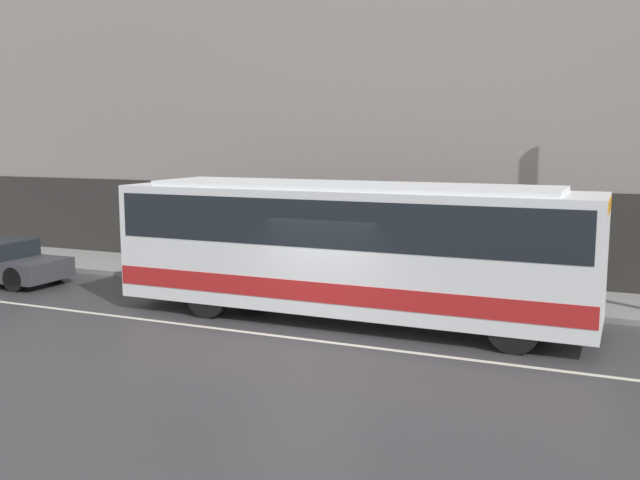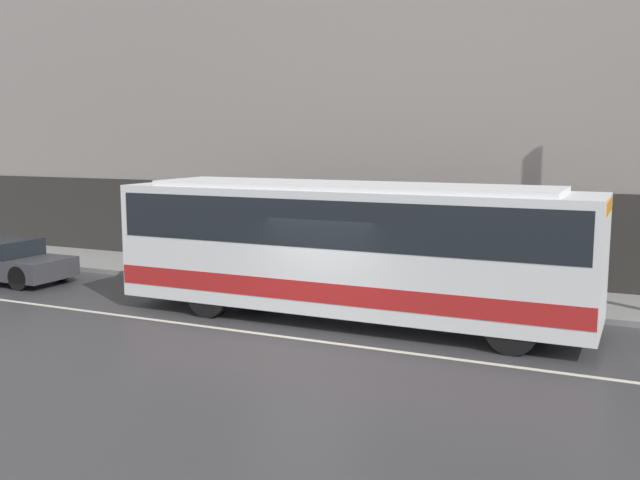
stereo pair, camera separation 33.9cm
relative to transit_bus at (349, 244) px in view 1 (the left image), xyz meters
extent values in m
plane|color=#38383A|center=(-0.17, -1.89, -1.82)|extent=(60.00, 60.00, 0.00)
cube|color=gray|center=(-0.17, 3.65, -1.74)|extent=(60.00, 3.08, 0.15)
cube|color=gray|center=(-0.17, 5.34, 4.56)|extent=(60.00, 0.30, 12.77)
cube|color=#2D2B28|center=(-0.17, 5.17, -0.42)|extent=(60.00, 0.06, 2.80)
cube|color=beige|center=(-0.17, -1.89, -1.81)|extent=(54.00, 0.14, 0.01)
cube|color=white|center=(-0.01, 0.00, -0.09)|extent=(11.13, 2.53, 2.76)
cube|color=#B21E1E|center=(-0.01, 0.00, -0.92)|extent=(11.07, 2.55, 0.45)
cube|color=black|center=(-0.01, 0.00, 0.59)|extent=(10.79, 2.55, 1.05)
cube|color=orange|center=(5.51, 0.00, 1.10)|extent=(0.12, 1.90, 0.28)
cube|color=white|center=(-0.01, 0.00, 1.35)|extent=(9.46, 2.15, 0.12)
cylinder|color=black|center=(3.96, -1.10, -1.30)|extent=(1.04, 0.28, 1.04)
cylinder|color=black|center=(3.96, 1.10, -1.30)|extent=(1.04, 0.28, 1.04)
cylinder|color=black|center=(-3.17, -1.10, -1.30)|extent=(1.04, 0.28, 1.04)
cylinder|color=black|center=(-3.17, 1.10, -1.30)|extent=(1.04, 0.28, 1.04)
cylinder|color=black|center=(-9.72, -0.79, -1.47)|extent=(0.70, 0.20, 0.70)
cylinder|color=black|center=(-9.72, 0.79, -1.47)|extent=(0.70, 0.20, 0.70)
camera|label=1|loc=(5.96, -15.23, 2.41)|focal=40.00mm
camera|label=2|loc=(6.27, -15.09, 2.41)|focal=40.00mm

